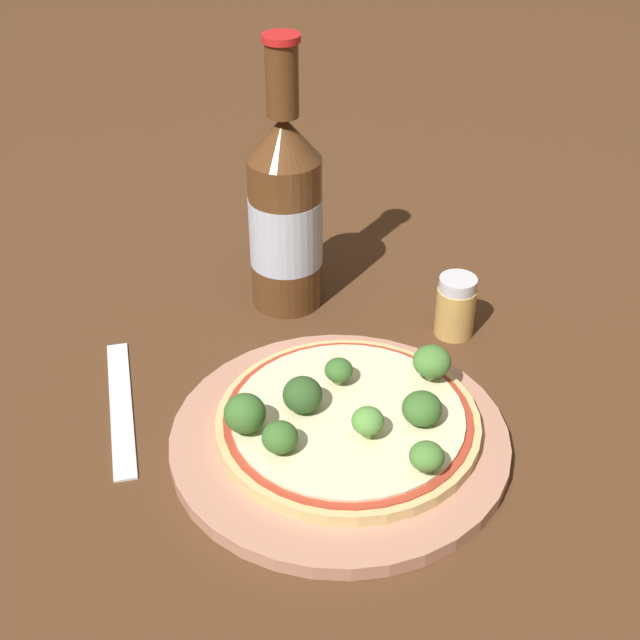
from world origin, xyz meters
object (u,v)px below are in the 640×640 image
at_px(pizza, 347,424).
at_px(beer_bottle, 285,212).
at_px(pepper_shaker, 456,306).
at_px(fork, 121,405).

height_order(pizza, beer_bottle, beer_bottle).
distance_m(beer_bottle, pepper_shaker, 0.18).
distance_m(pizza, fork, 0.19).
relative_size(pepper_shaker, fork, 0.35).
bearing_deg(pepper_shaker, beer_bottle, 169.42).
bearing_deg(pepper_shaker, fork, -150.77).
bearing_deg(pizza, pepper_shaker, 64.48).
distance_m(beer_bottle, fork, 0.23).
xyz_separation_m(pepper_shaker, fork, (-0.27, -0.15, -0.03)).
height_order(pizza, fork, pizza).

